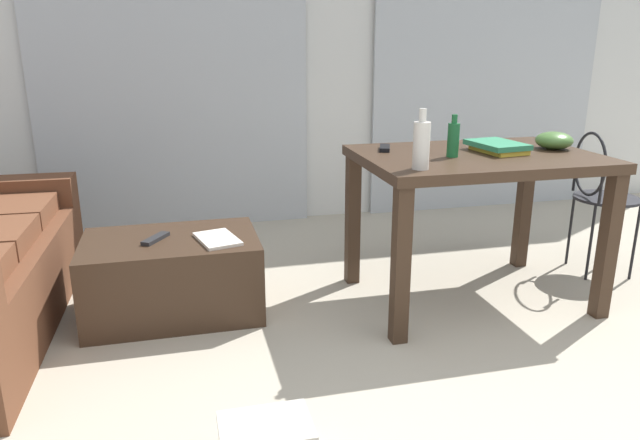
% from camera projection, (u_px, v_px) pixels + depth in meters
% --- Properties ---
extents(ground_plane, '(7.83, 7.83, 0.00)m').
position_uv_depth(ground_plane, '(450.00, 328.00, 2.79)').
color(ground_plane, '#B2A893').
extents(wall_back, '(6.17, 0.10, 2.64)m').
position_uv_depth(wall_back, '(337.00, 38.00, 4.30)').
color(wall_back, silver).
rests_on(wall_back, ground).
extents(curtains, '(4.22, 0.03, 2.38)m').
position_uv_depth(curtains, '(340.00, 57.00, 4.26)').
color(curtains, '#B2B7BC').
rests_on(curtains, ground).
extents(coffee_table, '(0.83, 0.55, 0.39)m').
position_uv_depth(coffee_table, '(173.00, 276.00, 2.91)').
color(coffee_table, '#382619').
rests_on(coffee_table, ground).
extents(craft_table, '(1.15, 0.81, 0.77)m').
position_uv_depth(craft_table, '(476.00, 176.00, 2.94)').
color(craft_table, '#382619').
rests_on(craft_table, ground).
extents(wire_chair, '(0.36, 0.38, 0.82)m').
position_uv_depth(wire_chair, '(598.00, 186.00, 3.34)').
color(wire_chair, black).
rests_on(wire_chair, ground).
extents(bottle_near, '(0.07, 0.07, 0.26)m').
position_uv_depth(bottle_near, '(421.00, 144.00, 2.53)').
color(bottle_near, beige).
rests_on(bottle_near, craft_table).
extents(bottle_far, '(0.06, 0.06, 0.20)m').
position_uv_depth(bottle_far, '(453.00, 139.00, 2.80)').
color(bottle_far, '#195B2D').
rests_on(bottle_far, craft_table).
extents(bowl, '(0.19, 0.19, 0.09)m').
position_uv_depth(bowl, '(554.00, 140.00, 3.02)').
color(bowl, '#477033').
rests_on(bowl, craft_table).
extents(book_stack, '(0.24, 0.31, 0.05)m').
position_uv_depth(book_stack, '(498.00, 147.00, 2.94)').
color(book_stack, gold).
rests_on(book_stack, craft_table).
extents(tv_remote_on_table, '(0.10, 0.16, 0.02)m').
position_uv_depth(tv_remote_on_table, '(385.00, 148.00, 3.00)').
color(tv_remote_on_table, black).
rests_on(tv_remote_on_table, craft_table).
extents(tv_remote_primary, '(0.13, 0.18, 0.02)m').
position_uv_depth(tv_remote_primary, '(156.00, 238.00, 2.82)').
color(tv_remote_primary, '#232326').
rests_on(tv_remote_primary, coffee_table).
extents(magazine, '(0.23, 0.29, 0.02)m').
position_uv_depth(magazine, '(217.00, 239.00, 2.82)').
color(magazine, silver).
rests_on(magazine, coffee_table).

